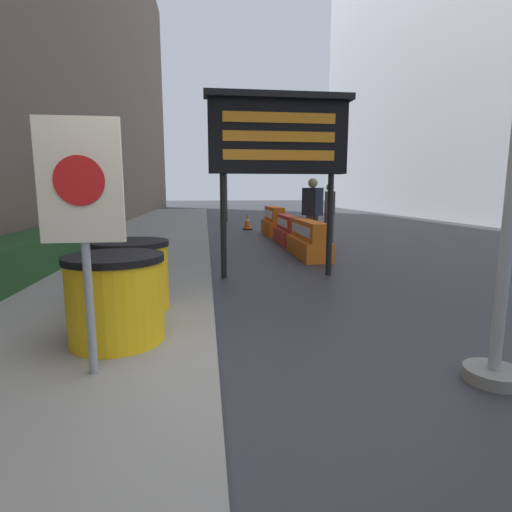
% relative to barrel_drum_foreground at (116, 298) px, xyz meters
% --- Properties ---
extents(ground_plane, '(120.00, 120.00, 0.00)m').
position_rel_barrel_drum_foreground_xyz_m(ground_plane, '(0.89, -0.67, -0.52)').
color(ground_plane, '#2D2D33').
extents(hedge_strip, '(0.90, 6.71, 0.59)m').
position_rel_barrel_drum_foreground_xyz_m(hedge_strip, '(-2.16, 3.25, -0.10)').
color(hedge_strip, '#1E421E').
rests_on(hedge_strip, sidewalk_left).
extents(bare_tree, '(0.94, 1.37, 3.15)m').
position_rel_barrel_drum_foreground_xyz_m(bare_tree, '(-2.22, 7.11, 1.04)').
color(bare_tree, '#4C3D2D').
rests_on(bare_tree, sidewalk_left).
extents(barrel_drum_foreground, '(0.87, 0.87, 0.79)m').
position_rel_barrel_drum_foreground_xyz_m(barrel_drum_foreground, '(0.00, 0.00, 0.00)').
color(barrel_drum_foreground, yellow).
rests_on(barrel_drum_foreground, sidewalk_left).
extents(barrel_drum_middle, '(0.87, 0.87, 0.79)m').
position_rel_barrel_drum_foreground_xyz_m(barrel_drum_middle, '(-0.05, 1.00, 0.00)').
color(barrel_drum_middle, yellow).
rests_on(barrel_drum_middle, sidewalk_left).
extents(warning_sign, '(0.57, 0.08, 1.84)m').
position_rel_barrel_drum_foreground_xyz_m(warning_sign, '(-0.04, -0.67, 0.87)').
color(warning_sign, gray).
rests_on(warning_sign, sidewalk_left).
extents(message_board, '(2.42, 0.36, 3.02)m').
position_rel_barrel_drum_foreground_xyz_m(message_board, '(2.03, 3.10, 1.82)').
color(message_board, black).
rests_on(message_board, ground_plane).
extents(jersey_barrier_orange_near, '(0.58, 2.01, 0.81)m').
position_rel_barrel_drum_foreground_xyz_m(jersey_barrier_orange_near, '(3.09, 5.11, -0.16)').
color(jersey_barrier_orange_near, orange).
rests_on(jersey_barrier_orange_near, ground_plane).
extents(jersey_barrier_red_striped, '(0.54, 1.71, 0.80)m').
position_rel_barrel_drum_foreground_xyz_m(jersey_barrier_red_striped, '(3.09, 7.31, -0.17)').
color(jersey_barrier_red_striped, red).
rests_on(jersey_barrier_red_striped, ground_plane).
extents(jersey_barrier_orange_far, '(0.61, 1.90, 0.94)m').
position_rel_barrel_drum_foreground_xyz_m(jersey_barrier_orange_far, '(3.09, 9.64, -0.11)').
color(jersey_barrier_orange_far, orange).
rests_on(jersey_barrier_orange_far, ground_plane).
extents(traffic_cone_near, '(0.34, 0.34, 0.60)m').
position_rel_barrel_drum_foreground_xyz_m(traffic_cone_near, '(3.30, 7.41, -0.22)').
color(traffic_cone_near, black).
rests_on(traffic_cone_near, ground_plane).
extents(traffic_cone_mid, '(0.36, 0.36, 0.64)m').
position_rel_barrel_drum_foreground_xyz_m(traffic_cone_mid, '(2.40, 11.59, -0.21)').
color(traffic_cone_mid, black).
rests_on(traffic_cone_mid, ground_plane).
extents(traffic_light_near_curb, '(0.28, 0.44, 4.43)m').
position_rel_barrel_drum_foreground_xyz_m(traffic_light_near_curb, '(1.80, 15.44, 2.67)').
color(traffic_light_near_curb, '#2D2D30').
rests_on(traffic_light_near_curb, ground_plane).
extents(pedestrian_worker, '(0.36, 0.49, 1.68)m').
position_rel_barrel_drum_foreground_xyz_m(pedestrian_worker, '(4.30, 7.39, 0.47)').
color(pedestrian_worker, '#514C42').
rests_on(pedestrian_worker, ground_plane).
extents(pedestrian_passerby, '(0.48, 0.54, 1.78)m').
position_rel_barrel_drum_foreground_xyz_m(pedestrian_passerby, '(3.47, 6.18, 0.53)').
color(pedestrian_passerby, '#514C42').
rests_on(pedestrian_passerby, ground_plane).
extents(steel_pole_right, '(0.44, 0.44, 3.15)m').
position_rel_barrel_drum_foreground_xyz_m(steel_pole_right, '(3.01, -0.93, 0.41)').
color(steel_pole_right, gray).
rests_on(steel_pole_right, ground_plane).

